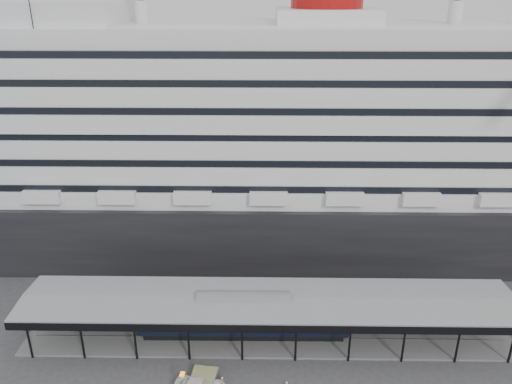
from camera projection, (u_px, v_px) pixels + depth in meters
ground at (269, 366)px, 53.66m from camera, size 200.00×200.00×0.00m
cruise_ship at (269, 123)px, 76.15m from camera, size 130.00×30.00×43.90m
platform_canopy at (269, 319)px, 57.37m from camera, size 56.00×9.18×5.30m
pullman_carriage at (244, 315)px, 57.23m from camera, size 23.96×3.36×23.51m
traffic_cone_left at (222, 379)px, 51.29m from camera, size 0.48×0.48×0.83m
traffic_cone_right at (287, 383)px, 50.80m from camera, size 0.37×0.37×0.71m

